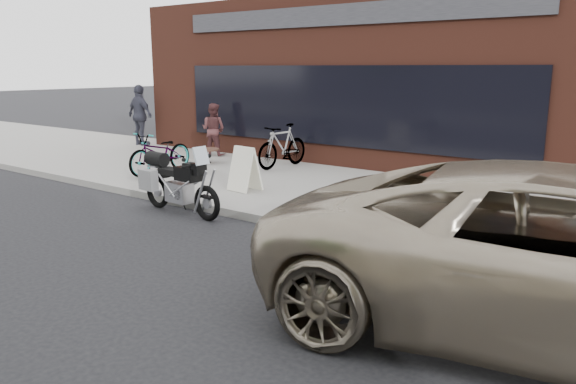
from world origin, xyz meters
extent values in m
plane|color=black|center=(0.00, 0.00, 0.00)|extent=(120.00, 120.00, 0.00)
cube|color=gray|center=(0.00, 7.00, 0.07)|extent=(44.00, 6.00, 0.15)
cube|color=#55271B|center=(-2.00, 14.00, 2.25)|extent=(14.00, 10.00, 4.50)
cube|color=black|center=(-2.00, 8.97, 1.70)|extent=(10.00, 0.08, 2.00)
cube|color=#292A2F|center=(-2.00, 8.97, 3.90)|extent=(10.00, 0.08, 0.50)
torus|color=black|center=(-2.71, 3.72, 0.31)|extent=(0.65, 0.15, 0.64)
torus|color=black|center=(-1.29, 3.62, 0.31)|extent=(0.65, 0.15, 0.64)
cube|color=#B7B7BC|center=(-2.05, 3.67, 0.40)|extent=(0.54, 0.32, 0.36)
cube|color=black|center=(-1.76, 3.65, 0.78)|extent=(0.50, 0.34, 0.25)
cube|color=black|center=(-2.24, 3.69, 0.76)|extent=(0.54, 0.30, 0.11)
cube|color=black|center=(-2.57, 3.71, 0.69)|extent=(0.30, 0.23, 0.13)
cube|color=black|center=(-1.48, 3.63, 0.91)|extent=(0.19, 0.24, 0.21)
cube|color=silver|center=(-1.41, 3.63, 1.15)|extent=(0.16, 0.30, 0.32)
cylinder|color=black|center=(-1.54, 3.64, 0.97)|extent=(0.08, 0.67, 0.03)
cube|color=#B7B7BC|center=(-2.69, 3.72, 0.82)|extent=(0.29, 0.30, 0.03)
cube|color=slate|center=(-2.67, 3.47, 0.59)|extent=(0.41, 0.20, 0.38)
cylinder|color=black|center=(-2.69, 3.72, 0.95)|extent=(0.48, 0.30, 0.27)
cylinder|color=#B7B7BC|center=(-2.42, 3.85, 0.33)|extent=(0.53, 0.11, 0.18)
imported|color=gray|center=(-4.84, 5.64, 0.65)|extent=(0.75, 1.94, 1.00)
imported|color=gray|center=(-3.00, 8.05, 0.70)|extent=(0.62, 1.85, 1.10)
cube|color=white|center=(-1.97, 5.28, 0.61)|extent=(0.60, 0.34, 0.91)
cube|color=white|center=(-1.95, 5.52, 0.61)|extent=(0.60, 0.34, 0.91)
cylinder|color=black|center=(-5.00, 7.33, 0.32)|extent=(0.06, 0.06, 0.35)
cylinder|color=#442A1F|center=(-5.00, 7.33, 0.52)|extent=(0.68, 0.68, 0.04)
imported|color=#522C2D|center=(-5.80, 8.44, 0.90)|extent=(0.84, 0.72, 1.50)
imported|color=#353644|center=(-9.25, 8.60, 1.13)|extent=(1.18, 0.56, 1.96)
camera|label=1|loc=(5.60, -3.20, 2.65)|focal=35.00mm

